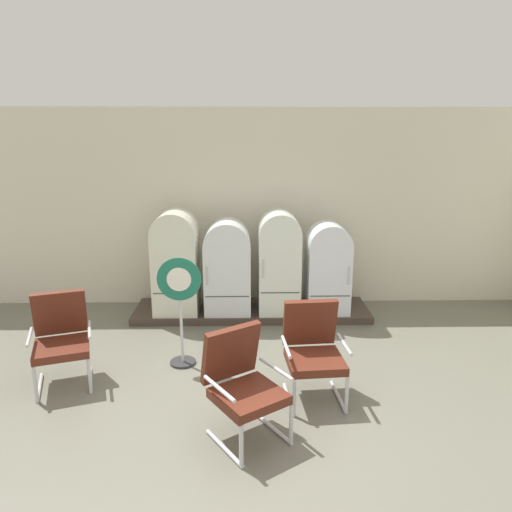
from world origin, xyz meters
TOP-DOWN VIEW (x-y plane):
  - ground at (0.00, 0.00)m, footprint 12.00×10.00m
  - back_wall at (0.00, 3.66)m, footprint 11.76×0.12m
  - display_plinth at (0.00, 3.02)m, footprint 3.67×0.95m
  - refrigerator_0 at (-1.15, 2.91)m, footprint 0.67×0.68m
  - refrigerator_1 at (-0.37, 2.91)m, footprint 0.70×0.67m
  - refrigerator_2 at (0.42, 2.93)m, footprint 0.63×0.70m
  - refrigerator_3 at (1.17, 2.89)m, footprint 0.64×0.63m
  - armchair_left at (-2.19, 0.99)m, footprint 0.80×0.85m
  - armchair_right at (0.64, 0.63)m, footprint 0.70×0.75m
  - armchair_center at (-0.12, -0.07)m, footprint 0.88×0.91m
  - sign_stand at (-0.88, 1.36)m, footprint 0.53×0.32m

SIDE VIEW (x-z plane):
  - ground at x=0.00m, z-range -0.05..0.00m
  - display_plinth at x=0.00m, z-range 0.00..0.11m
  - armchair_left at x=-2.19m, z-range 0.04..1.09m
  - armchair_right at x=0.64m, z-range 0.04..1.09m
  - armchair_center at x=-0.12m, z-range 0.04..1.09m
  - sign_stand at x=-0.88m, z-range 0.03..1.41m
  - refrigerator_3 at x=1.17m, z-range 0.15..1.53m
  - refrigerator_1 at x=-0.37m, z-range 0.14..1.56m
  - refrigerator_2 at x=0.42m, z-range 0.16..1.71m
  - refrigerator_0 at x=-1.15m, z-range 0.16..1.73m
  - back_wall at x=0.00m, z-range 0.01..3.21m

